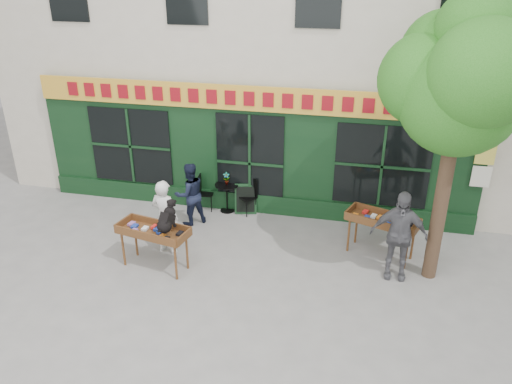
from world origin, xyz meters
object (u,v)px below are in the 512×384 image
at_px(woman, 165,217).
at_px(man_left, 190,194).
at_px(dog, 166,216).
at_px(bistro_table, 227,192).
at_px(book_cart_center, 153,233).
at_px(man_right, 398,235).
at_px(book_cart_right, 382,222).

xyz_separation_m(woman, man_left, (0.07, 1.40, -0.07)).
bearing_deg(dog, bistro_table, 92.97).
distance_m(book_cart_center, man_left, 2.05).
xyz_separation_m(dog, bistro_table, (0.42, 2.91, -0.75)).
bearing_deg(bistro_table, dog, -98.19).
height_order(dog, man_right, man_right).
bearing_deg(book_cart_right, man_left, -166.25).
bearing_deg(man_left, bistro_table, -172.27).
distance_m(woman, man_right, 4.94).
height_order(bistro_table, man_left, man_left).
bearing_deg(book_cart_center, bistro_table, 86.11).
bearing_deg(man_right, woman, -178.31).
distance_m(book_cart_center, man_right, 5.00).
relative_size(woman, man_right, 0.90).
height_order(book_cart_center, bistro_table, book_cart_center).
bearing_deg(book_cart_right, bistro_table, -178.75).
xyz_separation_m(dog, woman, (-0.35, 0.70, -0.43)).
xyz_separation_m(book_cart_center, woman, (0.00, 0.65, 0.04)).
xyz_separation_m(woman, bistro_table, (0.77, 2.21, -0.32)).
distance_m(book_cart_center, book_cart_right, 4.88).
xyz_separation_m(man_right, bistro_table, (-4.17, 2.07, -0.42)).
height_order(man_right, man_left, man_right).
bearing_deg(book_cart_center, book_cart_right, 29.52).
distance_m(book_cart_center, dog, 0.59).
distance_m(book_cart_right, man_right, 0.82).
height_order(book_cart_center, man_right, man_right).
height_order(woman, man_right, man_right).
height_order(book_cart_center, book_cart_right, same).
relative_size(woman, man_left, 1.09).
relative_size(woman, bistro_table, 2.27).
relative_size(man_right, man_left, 1.21).
xyz_separation_m(man_right, man_left, (-4.87, 1.26, -0.17)).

